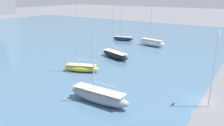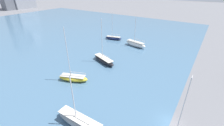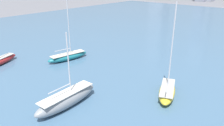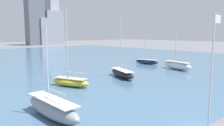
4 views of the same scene
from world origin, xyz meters
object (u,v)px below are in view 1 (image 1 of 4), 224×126
flag_pole (214,68)px  sailboat_navy (123,38)px  sailboat_white (152,43)px  sailboat_gray (99,96)px  sailboat_yellow (81,67)px  sailboat_black (115,55)px

flag_pole → sailboat_navy: 50.33m
sailboat_white → sailboat_navy: size_ratio=0.94×
sailboat_gray → sailboat_white: bearing=10.6°
sailboat_yellow → flag_pole: bearing=-115.7°
flag_pole → sailboat_yellow: (1.42, 26.21, -5.27)m
sailboat_white → sailboat_gray: sailboat_white is taller
sailboat_black → sailboat_white: bearing=11.6°
sailboat_white → sailboat_gray: (-40.76, -9.14, 0.03)m
sailboat_navy → sailboat_gray: 48.05m
sailboat_yellow → sailboat_navy: bearing=-6.7°
sailboat_navy → sailboat_yellow: bearing=-178.7°
sailboat_yellow → sailboat_white: sailboat_yellow is taller
flag_pole → sailboat_white: 40.62m
sailboat_black → sailboat_navy: bearing=44.3°
sailboat_black → sailboat_gray: bearing=-134.3°
sailboat_black → sailboat_white: 18.58m
sailboat_black → sailboat_navy: sailboat_black is taller
flag_pole → sailboat_yellow: 26.77m
sailboat_gray → sailboat_black: bearing=25.0°
flag_pole → sailboat_navy: bearing=45.6°
sailboat_black → sailboat_white: (18.44, -2.28, 0.18)m
sailboat_white → flag_pole: bearing=-133.9°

